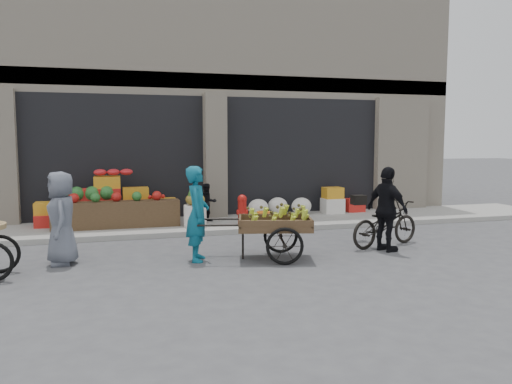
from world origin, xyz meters
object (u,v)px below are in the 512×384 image
object	(u,v)px
seated_person	(208,203)
banana_cart	(272,222)
bicycle	(385,224)
fire_hydrant	(242,208)
vendor_woman	(197,214)
pineapple_bin	(195,216)
cyclist	(387,209)
orange_bucket	(263,218)
vendor_grey	(61,218)

from	to	relation	value
seated_person	banana_cart	bearing A→B (deg)	-92.04
seated_person	bicycle	size ratio (longest dim) A/B	0.54
fire_hydrant	banana_cart	size ratio (longest dim) A/B	0.31
seated_person	vendor_woman	distance (m)	3.44
fire_hydrant	bicycle	xyz separation A→B (m)	(2.27, -2.53, -0.05)
pineapple_bin	cyclist	xyz separation A→B (m)	(3.17, -2.98, 0.43)
vendor_woman	orange_bucket	bearing A→B (deg)	-23.01
bicycle	vendor_grey	bearing A→B (deg)	71.24
vendor_woman	vendor_grey	bearing A→B (deg)	94.46
seated_person	cyclist	bearing A→B (deg)	-62.25
banana_cart	cyclist	size ratio (longest dim) A/B	1.44
fire_hydrant	orange_bucket	xyz separation A→B (m)	(0.50, -0.05, -0.23)
seated_person	cyclist	xyz separation A→B (m)	(2.77, -3.58, 0.22)
vendor_woman	bicycle	xyz separation A→B (m)	(3.76, 0.16, -0.38)
vendor_grey	cyclist	size ratio (longest dim) A/B	0.98
orange_bucket	banana_cart	distance (m)	2.98
vendor_woman	pineapple_bin	bearing A→B (deg)	5.90
bicycle	cyclist	world-z (taller)	cyclist
banana_cart	cyclist	world-z (taller)	cyclist
banana_cart	vendor_woman	world-z (taller)	vendor_woman
fire_hydrant	banana_cart	world-z (taller)	banana_cart
pineapple_bin	vendor_grey	size ratio (longest dim) A/B	0.33
seated_person	vendor_woman	bearing A→B (deg)	-113.20
vendor_grey	bicycle	distance (m)	6.02
seated_person	bicycle	distance (m)	4.36
orange_bucket	banana_cart	size ratio (longest dim) A/B	0.14
vendor_woman	bicycle	bearing A→B (deg)	-73.65
seated_person	bicycle	xyz separation A→B (m)	(2.97, -3.18, -0.13)
fire_hydrant	vendor_woman	world-z (taller)	vendor_woman
fire_hydrant	cyclist	xyz separation A→B (m)	(2.07, -2.93, 0.30)
seated_person	vendor_grey	bearing A→B (deg)	-145.55
pineapple_bin	bicycle	xyz separation A→B (m)	(3.37, -2.58, 0.08)
vendor_woman	cyclist	world-z (taller)	vendor_woman
orange_bucket	vendor_grey	world-z (taller)	vendor_grey
pineapple_bin	vendor_grey	distance (m)	3.57
pineapple_bin	vendor_woman	size ratio (longest dim) A/B	0.31
seated_person	bicycle	world-z (taller)	seated_person
pineapple_bin	seated_person	xyz separation A→B (m)	(0.40, 0.60, 0.21)
fire_hydrant	vendor_grey	world-z (taller)	vendor_grey
cyclist	vendor_grey	bearing A→B (deg)	67.24
orange_bucket	banana_cart	xyz separation A→B (m)	(-0.70, -2.87, 0.39)
vendor_woman	bicycle	size ratio (longest dim) A/B	0.97
seated_person	bicycle	bearing A→B (deg)	-56.94
fire_hydrant	seated_person	xyz separation A→B (m)	(-0.70, 0.65, 0.08)
pineapple_bin	orange_bucket	xyz separation A→B (m)	(1.60, -0.10, -0.10)
fire_hydrant	seated_person	bearing A→B (deg)	137.12
vendor_grey	cyclist	world-z (taller)	cyclist
seated_person	vendor_woman	world-z (taller)	vendor_woman
fire_hydrant	banana_cart	bearing A→B (deg)	-93.92
pineapple_bin	vendor_woman	xyz separation A→B (m)	(-0.38, -2.74, 0.46)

